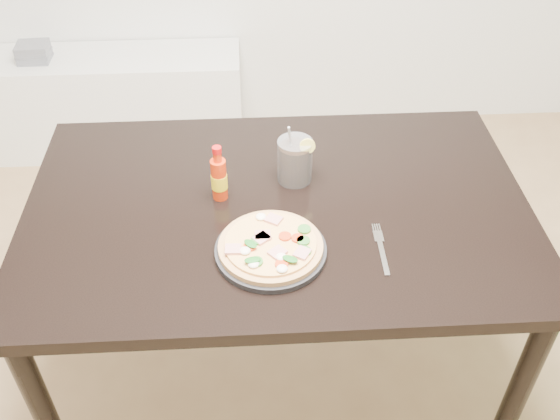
{
  "coord_description": "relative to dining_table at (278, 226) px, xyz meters",
  "views": [
    {
      "loc": [
        -0.06,
        -0.68,
        1.86
      ],
      "look_at": [
        0.01,
        0.53,
        0.83
      ],
      "focal_mm": 40.0,
      "sensor_mm": 36.0,
      "label": 1
    }
  ],
  "objects": [
    {
      "name": "cd_stack",
      "position": [
        -1.06,
        1.4,
        -0.13
      ],
      "size": [
        0.14,
        0.12,
        0.08
      ],
      "color": "slate",
      "rests_on": "media_console"
    },
    {
      "name": "hot_sauce_bottle",
      "position": [
        -0.16,
        0.04,
        0.15
      ],
      "size": [
        0.05,
        0.05,
        0.17
      ],
      "rotation": [
        0.0,
        0.0,
        -0.15
      ],
      "color": "red",
      "rests_on": "dining_table"
    },
    {
      "name": "cola_cup",
      "position": [
        0.06,
        0.11,
        0.15
      ],
      "size": [
        0.1,
        0.1,
        0.19
      ],
      "rotation": [
        0.0,
        0.0,
        0.21
      ],
      "color": "black",
      "rests_on": "dining_table"
    },
    {
      "name": "plate",
      "position": [
        -0.03,
        -0.19,
        0.09
      ],
      "size": [
        0.28,
        0.28,
        0.02
      ],
      "primitive_type": "cylinder",
      "color": "black",
      "rests_on": "dining_table"
    },
    {
      "name": "dining_table",
      "position": [
        0.0,
        0.0,
        0.0
      ],
      "size": [
        1.4,
        0.9,
        0.75
      ],
      "color": "black",
      "rests_on": "ground"
    },
    {
      "name": "media_console",
      "position": [
        -0.81,
        1.42,
        -0.42
      ],
      "size": [
        1.4,
        0.34,
        0.5
      ],
      "primitive_type": "cube",
      "color": "white",
      "rests_on": "ground"
    },
    {
      "name": "pizza",
      "position": [
        -0.03,
        -0.19,
        0.11
      ],
      "size": [
        0.27,
        0.27,
        0.03
      ],
      "color": "tan",
      "rests_on": "plate"
    },
    {
      "name": "room_shell",
      "position": [
        -0.01,
        -0.65,
        0.92
      ],
      "size": [
        4.5,
        4.5,
        4.5
      ],
      "color": "white",
      "rests_on": "ground"
    },
    {
      "name": "fork",
      "position": [
        0.25,
        -0.19,
        0.09
      ],
      "size": [
        0.02,
        0.19,
        0.0
      ],
      "rotation": [
        0.0,
        0.0,
        -0.02
      ],
      "color": "silver",
      "rests_on": "dining_table"
    }
  ]
}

